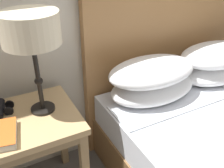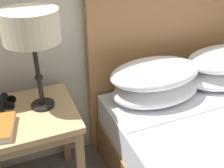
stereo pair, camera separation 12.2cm
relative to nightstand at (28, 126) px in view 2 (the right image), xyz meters
name	(u,v)px [view 2 (the right image)]	position (x,y,z in m)	size (l,w,h in m)	color
nightstand	(28,126)	(0.00, 0.00, 0.00)	(0.54, 0.49, 0.62)	tan
table_lamp	(31,29)	(0.10, 0.03, 0.54)	(0.28, 0.28, 0.54)	black
book_on_nightstand	(0,128)	(-0.12, -0.11, 0.11)	(0.16, 0.23, 0.04)	silver
binoculars_pair	(2,103)	(-0.11, 0.11, 0.11)	(0.15, 0.16, 0.05)	black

